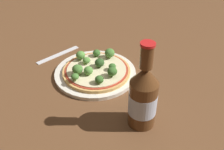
% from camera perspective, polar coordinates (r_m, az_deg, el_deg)
% --- Properties ---
extents(ground_plane, '(3.00, 3.00, 0.00)m').
position_cam_1_polar(ground_plane, '(0.83, -2.99, -0.35)').
color(ground_plane, brown).
extents(plate, '(0.26, 0.26, 0.01)m').
position_cam_1_polar(plate, '(0.84, -3.49, 0.51)').
color(plate, silver).
rests_on(plate, ground_plane).
extents(pizza, '(0.21, 0.21, 0.01)m').
position_cam_1_polar(pizza, '(0.83, -3.43, 0.95)').
color(pizza, tan).
rests_on(pizza, plate).
extents(broccoli_floret_0, '(0.03, 0.03, 0.03)m').
position_cam_1_polar(broccoli_floret_0, '(0.82, -2.72, 2.70)').
color(broccoli_floret_0, '#7A9E5B').
rests_on(broccoli_floret_0, pizza).
extents(broccoli_floret_1, '(0.02, 0.02, 0.02)m').
position_cam_1_polar(broccoli_floret_1, '(0.77, -7.94, -0.46)').
color(broccoli_floret_1, '#7A9E5B').
rests_on(broccoli_floret_1, pizza).
extents(broccoli_floret_2, '(0.03, 0.03, 0.03)m').
position_cam_1_polar(broccoli_floret_2, '(0.86, -6.86, 4.31)').
color(broccoli_floret_2, '#7A9E5B').
rests_on(broccoli_floret_2, pizza).
extents(broccoli_floret_3, '(0.03, 0.03, 0.03)m').
position_cam_1_polar(broccoli_floret_3, '(0.78, 0.06, 0.77)').
color(broccoli_floret_3, '#7A9E5B').
rests_on(broccoli_floret_3, pizza).
extents(broccoli_floret_4, '(0.03, 0.03, 0.03)m').
position_cam_1_polar(broccoli_floret_4, '(0.79, -5.12, 0.94)').
color(broccoli_floret_4, '#7A9E5B').
rests_on(broccoli_floret_4, pizza).
extents(broccoli_floret_5, '(0.03, 0.03, 0.02)m').
position_cam_1_polar(broccoli_floret_5, '(0.88, -3.37, 4.82)').
color(broccoli_floret_5, '#7A9E5B').
rests_on(broccoli_floret_5, pizza).
extents(broccoli_floret_6, '(0.03, 0.03, 0.03)m').
position_cam_1_polar(broccoli_floret_6, '(0.87, -0.52, 4.82)').
color(broccoli_floret_6, '#7A9E5B').
rests_on(broccoli_floret_6, pizza).
extents(broccoli_floret_7, '(0.02, 0.02, 0.02)m').
position_cam_1_polar(broccoli_floret_7, '(0.84, -5.57, 3.21)').
color(broccoli_floret_7, '#7A9E5B').
rests_on(broccoli_floret_7, pizza).
extents(broccoli_floret_8, '(0.03, 0.03, 0.02)m').
position_cam_1_polar(broccoli_floret_8, '(0.76, -2.79, -1.00)').
color(broccoli_floret_8, '#7A9E5B').
rests_on(broccoli_floret_8, pizza).
extents(broccoli_floret_9, '(0.02, 0.02, 0.02)m').
position_cam_1_polar(broccoli_floret_9, '(0.81, 0.07, 1.86)').
color(broccoli_floret_9, '#7A9E5B').
rests_on(broccoli_floret_9, pizza).
extents(broccoli_floret_10, '(0.03, 0.03, 0.03)m').
position_cam_1_polar(broccoli_floret_10, '(0.79, -7.53, 1.27)').
color(broccoli_floret_10, '#7A9E5B').
rests_on(broccoli_floret_10, pizza).
extents(beer_bottle, '(0.07, 0.07, 0.23)m').
position_cam_1_polar(beer_bottle, '(0.63, 6.79, -4.69)').
color(beer_bottle, '#563319').
rests_on(beer_bottle, ground_plane).
extents(fork, '(0.02, 0.17, 0.00)m').
position_cam_1_polar(fork, '(0.96, -11.65, 4.36)').
color(fork, silver).
rests_on(fork, ground_plane).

